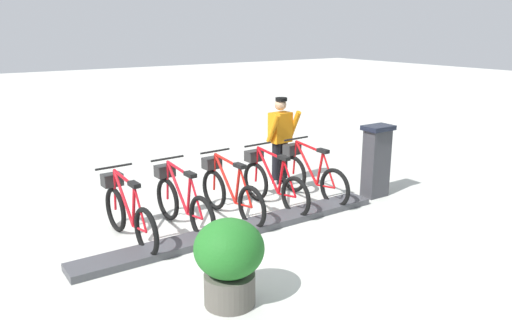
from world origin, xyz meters
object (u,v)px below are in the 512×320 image
bike_docked_1 (272,182)px  bike_docked_3 (181,201)px  planter_bush (229,258)px  bike_docked_4 (127,212)px  worker_near_rack (280,137)px  bike_docked_0 (310,174)px  payment_kiosk (376,160)px  bike_docked_2 (229,191)px

bike_docked_1 → bike_docked_3: bearing=90.0°
bike_docked_3 → planter_bush: size_ratio=1.77×
bike_docked_4 → bike_docked_3: bearing=-90.0°
bike_docked_1 → worker_near_rack: worker_near_rack is taller
bike_docked_0 → bike_docked_4: 3.31m
planter_bush → worker_near_rack: bearing=-43.9°
bike_docked_1 → worker_near_rack: bearing=-42.8°
payment_kiosk → bike_docked_3: 3.55m
bike_docked_0 → bike_docked_4: same height
bike_docked_0 → bike_docked_3: bearing=90.0°
worker_near_rack → planter_bush: size_ratio=1.71×
payment_kiosk → bike_docked_1: bearing=72.8°
bike_docked_3 → planter_bush: bearing=166.9°
bike_docked_0 → bike_docked_2: same height
bike_docked_1 → bike_docked_2: (0.00, 0.83, 0.00)m
bike_docked_3 → planter_bush: bike_docked_3 is taller
payment_kiosk → bike_docked_3: payment_kiosk is taller
bike_docked_2 → bike_docked_3: same height
bike_docked_0 → planter_bush: size_ratio=1.77×
payment_kiosk → bike_docked_2: bearing=77.9°
planter_bush → bike_docked_3: bearing=-13.1°
bike_docked_4 → worker_near_rack: bearing=-74.1°
bike_docked_3 → bike_docked_4: size_ratio=1.00×
worker_near_rack → planter_bush: 4.43m
bike_docked_0 → bike_docked_3: size_ratio=1.00×
bike_docked_2 → planter_bush: bike_docked_2 is taller
bike_docked_2 → bike_docked_4: bearing=90.0°
bike_docked_2 → bike_docked_4: size_ratio=1.00×
bike_docked_3 → worker_near_rack: size_ratio=1.04×
bike_docked_2 → bike_docked_3: bearing=90.0°
payment_kiosk → bike_docked_1: (0.57, 1.84, -0.24)m
bike_docked_4 → bike_docked_0: bearing=-90.0°
bike_docked_1 → bike_docked_3: (0.00, 1.66, 0.00)m
bike_docked_0 → bike_docked_3: 2.48m
planter_bush → bike_docked_4: bearing=8.0°
bike_docked_2 → bike_docked_3: 0.83m
bike_docked_0 → bike_docked_1: same height
bike_docked_1 → worker_near_rack: (0.96, -0.89, 0.48)m
payment_kiosk → bike_docked_0: 1.19m
payment_kiosk → planter_bush: size_ratio=1.32×
bike_docked_2 → bike_docked_4: same height
bike_docked_4 → worker_near_rack: (0.96, -3.37, 0.48)m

